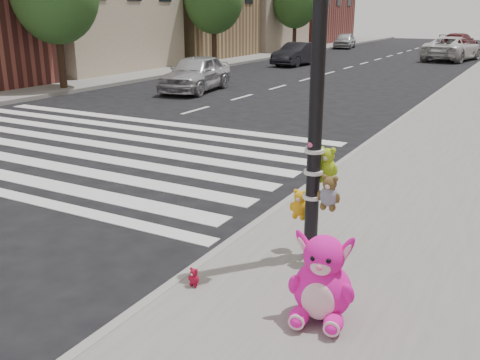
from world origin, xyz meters
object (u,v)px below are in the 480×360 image
Objects in this scene: signal_pole at (318,122)px; car_dark_far at (297,54)px; red_teddy at (194,277)px; car_white_near at (452,49)px; car_silver_far at (196,73)px; pink_bunny at (322,284)px.

signal_pole reaches higher than car_dark_far.
red_teddy is 0.05× the size of car_dark_far.
signal_pole is 0.77× the size of car_white_near.
pink_bunny is at bearing -61.28° from car_silver_far.
car_dark_far is 10.36m from car_white_near.
car_silver_far is (-9.41, 11.67, -1.08)m from signal_pole.
red_teddy is at bearing -121.88° from signal_pole.
car_silver_far is at bearing 118.56° from pink_bunny.
car_white_near is (-2.09, 31.83, 0.48)m from red_teddy.
signal_pole is at bearing 104.85° from car_white_near.
car_dark_far is (-0.69, 11.37, -0.05)m from car_silver_far.
car_white_near is at bearing 95.45° from signal_pole.
car_silver_far is 1.05× the size of car_dark_far.
red_teddy is at bearing 173.81° from pink_bunny.
car_silver_far is (-8.59, 12.99, 0.44)m from red_teddy.
car_dark_far reaches higher than red_teddy.
signal_pole is at bearing 62.72° from red_teddy.
signal_pole is 4.50× the size of pink_bunny.
car_dark_far is at bearing 84.45° from car_silver_far.
car_white_near reaches higher than red_teddy.
pink_bunny reaches higher than red_teddy.
red_teddy is 0.05× the size of car_silver_far.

